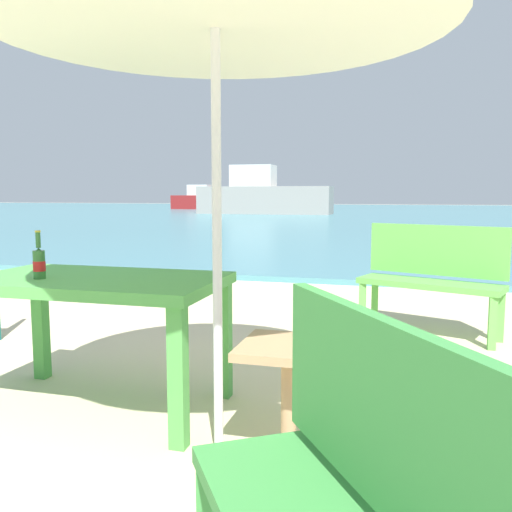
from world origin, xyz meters
The scene contains 9 objects.
ground_plane centered at (0.00, 0.00, 0.00)m, with size 120.00×120.00×0.00m, color beige.
sea_water centered at (0.00, 30.00, 0.04)m, with size 120.00×50.00×0.08m, color teal.
picnic_table_green centered at (-0.47, 0.48, 0.65)m, with size 1.40×0.80×0.76m.
beer_bottle_amber centered at (-0.73, 0.33, 0.85)m, with size 0.07×0.07×0.26m.
side_table_wood centered at (0.69, 0.19, 0.35)m, with size 0.44×0.44×0.54m.
bench_green_right centered at (1.43, 2.69, 0.54)m, with size 1.25×0.75×0.95m.
swimmer_person centered at (1.95, 9.41, 0.24)m, with size 0.34×0.34×0.41m.
boat_cargo_ship centered at (-6.53, 27.39, 1.06)m, with size 7.52×2.05×2.74m.
boat_sailboat centered at (-13.07, 35.17, 0.72)m, with size 4.91×1.34×1.78m.
Camera 1 is at (1.18, -2.15, 1.22)m, focal length 37.64 mm.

